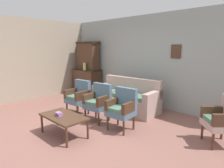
# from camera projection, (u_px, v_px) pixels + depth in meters

# --- Properties ---
(ground_plane) EXTENTS (7.68, 7.68, 0.00)m
(ground_plane) POSITION_uv_depth(u_px,v_px,m) (78.00, 129.00, 4.30)
(ground_plane) COLOR #84564C
(wall_back_with_decor) EXTENTS (6.40, 0.09, 2.70)m
(wall_back_with_decor) POSITION_uv_depth(u_px,v_px,m) (148.00, 61.00, 5.90)
(wall_back_with_decor) COLOR #939E99
(wall_back_with_decor) RESTS_ON ground
(wall_left_side) EXTENTS (0.06, 5.20, 2.70)m
(wall_left_side) POSITION_uv_depth(u_px,v_px,m) (16.00, 60.00, 6.26)
(wall_left_side) COLOR gray
(wall_left_side) RESTS_ON ground
(side_cabinet) EXTENTS (1.16, 0.55, 0.93)m
(side_cabinet) POSITION_uv_depth(u_px,v_px,m) (87.00, 81.00, 7.49)
(side_cabinet) COLOR #472D1E
(side_cabinet) RESTS_ON ground
(cabinet_upper_hutch) EXTENTS (0.99, 0.38, 1.03)m
(cabinet_upper_hutch) POSITION_uv_depth(u_px,v_px,m) (88.00, 55.00, 7.37)
(cabinet_upper_hutch) COLOR #472D1E
(cabinet_upper_hutch) RESTS_ON side_cabinet
(vase_on_cabinet) EXTENTS (0.12, 0.12, 0.27)m
(vase_on_cabinet) POSITION_uv_depth(u_px,v_px,m) (85.00, 66.00, 7.17)
(vase_on_cabinet) COLOR #AFC069
(vase_on_cabinet) RESTS_ON side_cabinet
(floral_couch) EXTENTS (1.91, 0.93, 0.90)m
(floral_couch) POSITION_uv_depth(u_px,v_px,m) (126.00, 99.00, 5.54)
(floral_couch) COLOR tan
(floral_couch) RESTS_ON ground
(armchair_by_doorway) EXTENTS (0.56, 0.53, 0.90)m
(armchair_by_doorway) POSITION_uv_depth(u_px,v_px,m) (79.00, 96.00, 5.19)
(armchair_by_doorway) COLOR slate
(armchair_by_doorway) RESTS_ON ground
(armchair_near_cabinet) EXTENTS (0.57, 0.55, 0.90)m
(armchair_near_cabinet) POSITION_uv_depth(u_px,v_px,m) (98.00, 101.00, 4.70)
(armchair_near_cabinet) COLOR slate
(armchair_near_cabinet) RESTS_ON ground
(armchair_row_middle) EXTENTS (0.57, 0.54, 0.90)m
(armchair_row_middle) POSITION_uv_depth(u_px,v_px,m) (122.00, 107.00, 4.20)
(armchair_row_middle) COLOR slate
(armchair_row_middle) RESTS_ON ground
(wingback_chair_by_fireplace) EXTENTS (0.71, 0.71, 0.90)m
(wingback_chair_by_fireplace) POSITION_uv_depth(u_px,v_px,m) (222.00, 119.00, 3.53)
(wingback_chair_by_fireplace) COLOR tan
(wingback_chair_by_fireplace) RESTS_ON ground
(coffee_table) EXTENTS (1.00, 0.56, 0.42)m
(coffee_table) POSITION_uv_depth(u_px,v_px,m) (64.00, 118.00, 3.92)
(coffee_table) COLOR #472D1E
(coffee_table) RESTS_ON ground
(book_stack_on_table) EXTENTS (0.17, 0.12, 0.07)m
(book_stack_on_table) POSITION_uv_depth(u_px,v_px,m) (59.00, 114.00, 3.91)
(book_stack_on_table) COLOR #7360A2
(book_stack_on_table) RESTS_ON coffee_table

